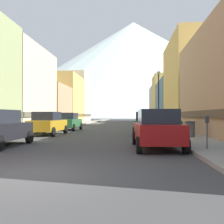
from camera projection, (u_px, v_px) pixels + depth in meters
The scene contains 22 objects.
ground_plane at pixel (26, 175), 6.69m from camera, with size 400.00×400.00×0.00m, color #3E3E3E.
sidewalk_left at pixel (76, 124), 42.06m from camera, with size 2.50×100.00×0.15m, color gray.
sidewalk_right at pixel (155, 125), 41.12m from camera, with size 2.50×100.00×0.15m, color gray.
storefront_left_2 at pixel (7, 90), 30.68m from camera, with size 8.75×11.19×9.31m.
storefront_left_3 at pixel (36, 106), 41.36m from camera, with size 9.72×9.04×6.18m.
storefront_left_4 at pixel (57, 100), 51.27m from camera, with size 8.81×10.17×9.21m.
storefront_left_5 at pixel (73, 98), 61.17m from camera, with size 7.12×8.92×11.19m.
storefront_right_2 at pixel (209, 85), 33.69m from camera, with size 10.25×13.31×11.16m.
storefront_right_3 at pixel (182, 103), 47.60m from camera, with size 8.56×13.38×7.70m.
storefront_right_4 at pixel (173, 100), 58.93m from camera, with size 8.86×9.07×10.35m.
storefront_right_5 at pixel (167, 105), 68.70m from camera, with size 8.66×10.37×8.85m.
car_left_1 at pixel (48, 123), 20.45m from camera, with size 2.14×4.44×1.78m.
car_left_2 at pixel (68, 121), 27.10m from camera, with size 2.15×4.44×1.78m.
car_right_0 at pixel (157, 129), 12.03m from camera, with size 2.22×4.47×1.78m.
car_right_1 at pixel (147, 123), 20.27m from camera, with size 2.18×4.46×1.78m.
parking_meter_near at pixel (207, 128), 10.89m from camera, with size 0.14×0.10×1.33m.
trash_bin_right at pixel (190, 129), 16.73m from camera, with size 0.59×0.59×0.98m.
potted_plant_1 at pixel (179, 124), 24.25m from camera, with size 0.66×0.66×0.96m.
pedestrian_1 at pixel (60, 120), 32.93m from camera, with size 0.36×0.36×1.70m.
pedestrian_2 at pixel (178, 124), 20.53m from camera, with size 0.36×0.36×1.56m.
streetlamp_right at pixel (159, 91), 26.64m from camera, with size 0.36×0.36×5.86m.
mountain_backdrop at pixel (133, 69), 266.24m from camera, with size 282.94×282.94×95.25m, color silver.
Camera 1 is at (2.67, -6.53, 1.51)m, focal length 42.56 mm.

